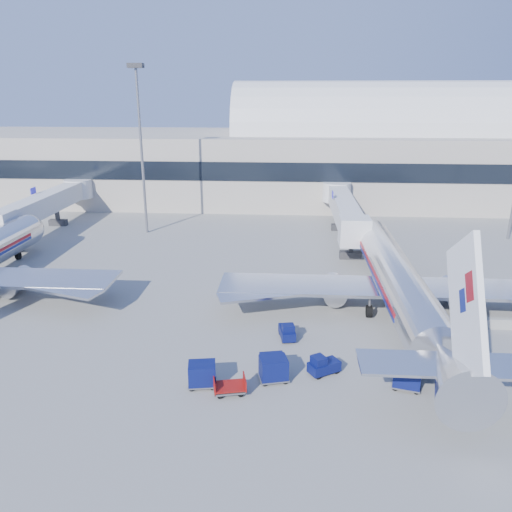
# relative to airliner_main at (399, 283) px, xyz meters

# --- Properties ---
(ground) EXTENTS (260.00, 260.00, 0.00)m
(ground) POSITION_rel_airliner_main_xyz_m (-10.00, -4.51, -2.93)
(ground) COLOR gray
(ground) RESTS_ON ground
(terminal) EXTENTS (170.00, 28.15, 21.00)m
(terminal) POSITION_rel_airliner_main_xyz_m (-23.60, 51.46, 4.60)
(terminal) COLOR #B2AA9E
(terminal) RESTS_ON ground
(airliner_main) EXTENTS (32.00, 37.26, 12.07)m
(airliner_main) POSITION_rel_airliner_main_xyz_m (0.00, 0.00, 0.00)
(airliner_main) COLOR silver
(airliner_main) RESTS_ON ground
(jetbridge_near) EXTENTS (4.40, 27.50, 6.25)m
(jetbridge_near) POSITION_rel_airliner_main_xyz_m (-2.40, 26.30, 1.00)
(jetbridge_near) COLOR silver
(jetbridge_near) RESTS_ON ground
(jetbridge_mid) EXTENTS (4.40, 27.50, 6.25)m
(jetbridge_mid) POSITION_rel_airliner_main_xyz_m (-44.40, 26.30, 1.00)
(jetbridge_mid) COLOR silver
(jetbridge_mid) RESTS_ON ground
(mast_west) EXTENTS (2.00, 1.20, 22.60)m
(mast_west) POSITION_rel_airliner_main_xyz_m (-30.00, 25.49, 11.87)
(mast_west) COLOR slate
(mast_west) RESTS_ON ground
(barrier_near) EXTENTS (3.00, 0.55, 0.90)m
(barrier_near) POSITION_rel_airliner_main_xyz_m (8.00, -2.51, -2.48)
(barrier_near) COLOR #9E9E96
(barrier_near) RESTS_ON ground
(tug_lead) EXTENTS (2.47, 2.11, 1.45)m
(tug_lead) POSITION_rel_airliner_main_xyz_m (-7.25, -10.70, -2.27)
(tug_lead) COLOR #090F45
(tug_lead) RESTS_ON ground
(tug_right) EXTENTS (2.25, 1.47, 1.35)m
(tug_right) POSITION_rel_airliner_main_xyz_m (-0.41, -10.15, -2.31)
(tug_right) COLOR #090F45
(tug_right) RESTS_ON ground
(tug_left) EXTENTS (1.48, 2.35, 1.43)m
(tug_left) POSITION_rel_airliner_main_xyz_m (-9.81, -5.62, -2.28)
(tug_left) COLOR #090F45
(tug_left) RESTS_ON ground
(cart_train_a) EXTENTS (2.26, 1.92, 1.72)m
(cart_train_a) POSITION_rel_airliner_main_xyz_m (-10.70, -11.83, -2.01)
(cart_train_a) COLOR #090F45
(cart_train_a) RESTS_ON ground
(cart_train_b) EXTENTS (1.98, 1.66, 1.54)m
(cart_train_b) POSITION_rel_airliner_main_xyz_m (-10.81, -11.14, -2.11)
(cart_train_b) COLOR #090F45
(cart_train_b) RESTS_ON ground
(cart_train_c) EXTENTS (2.12, 1.74, 1.69)m
(cart_train_c) POSITION_rel_airliner_main_xyz_m (-15.48, -12.82, -2.02)
(cart_train_c) COLOR #090F45
(cart_train_c) RESTS_ON ground
(cart_solo_near) EXTENTS (2.15, 1.84, 1.64)m
(cart_solo_near) POSITION_rel_airliner_main_xyz_m (-1.74, -12.15, -2.05)
(cart_solo_near) COLOR #090F45
(cart_solo_near) RESTS_ON ground
(cart_open_red) EXTENTS (2.38, 1.91, 0.57)m
(cart_open_red) POSITION_rel_airliner_main_xyz_m (-13.52, -13.54, -2.52)
(cart_open_red) COLOR slate
(cart_open_red) RESTS_ON ground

